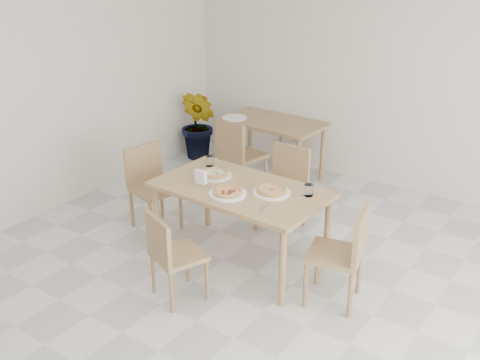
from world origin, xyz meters
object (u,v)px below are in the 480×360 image
Objects in this scene: plate_empty at (234,118)px; chair_south at (171,252)px; chair_east at (345,249)px; second_table at (273,129)px; tumbler_b at (309,190)px; potted_plant at (199,125)px; tumbler_a at (210,161)px; chair_back_n at (303,129)px; main_table at (240,195)px; pizza_pepperoni at (228,191)px; plate_margherita at (272,192)px; chair_west at (150,181)px; napkin_holder at (201,178)px; plate_mushroom at (215,175)px; chair_back_s at (237,152)px; plate_pepperoni at (228,194)px; chair_north at (285,181)px; pizza_margherita at (272,190)px; pizza_mushroom at (215,173)px.

chair_south is at bearing -65.00° from plate_empty.
chair_south is at bearing -69.28° from chair_east.
chair_east is at bearing -43.83° from second_table.
chair_east is 8.25× the size of tumbler_b.
second_table is 1.18m from potted_plant.
tumbler_a reaches higher than chair_back_n.
main_table is 15.09× the size of tumbler_b.
potted_plant is (-2.03, 2.11, -0.29)m from pizza_pepperoni.
chair_south reaches higher than second_table.
plate_margherita is at bearing -46.43° from plate_empty.
chair_west is 6.37× the size of napkin_holder.
pizza_pepperoni is (-1.08, -0.12, 0.28)m from chair_east.
plate_mushroom is (-0.24, 0.93, 0.30)m from chair_south.
chair_back_s is 1.31m from potted_plant.
plate_pepperoni reaches higher than second_table.
chair_back_s is (-0.91, 1.44, -0.25)m from pizza_pepperoni.
tumbler_b is at bearing -130.70° from chair_east.
potted_plant is (-1.21, -0.72, 0.03)m from chair_back_n.
chair_back_s is at bearing 122.45° from plate_pepperoni.
chair_back_s is (-0.88, 0.38, 0.03)m from chair_north.
pizza_mushroom is (-0.65, 0.03, 0.00)m from pizza_margherita.
tumbler_b is at bearing 33.56° from pizza_pepperoni.
pizza_mushroom is 0.29× the size of potted_plant.
chair_south is 0.85× the size of chair_back_s.
napkin_holder is 0.15× the size of chair_back_s.
tumbler_a is 0.10× the size of potted_plant.
tumbler_b is 0.11× the size of chair_back_s.
chair_west reaches higher than plate_margherita.
chair_back_n is at bearing 113.30° from plate_margherita.
chair_north is at bearing 166.92° from chair_back_s.
chair_west reaches higher than plate_mushroom.
pizza_pepperoni reaches higher than plate_empty.
plate_mushroom is at bearing -173.12° from tumbler_b.
chair_west reaches higher than pizza_mushroom.
chair_east is 1.12m from pizza_pepperoni.
plate_mushroom is 0.95× the size of plate_pepperoni.
pizza_pepperoni is 3.07× the size of tumbler_b.
tumbler_b is at bearing 6.88° from plate_mushroom.
chair_east reaches higher than second_table.
chair_back_n is at bearing 106.11° from pizza_pepperoni.
tumbler_a is (-0.56, 0.46, 0.04)m from plate_pepperoni.
chair_west is 2.64× the size of plate_pepperoni.
main_table is at bearing -170.54° from pizza_margherita.
pizza_mushroom is 1.31m from chair_back_s.
tumbler_a is 0.97× the size of tumbler_b.
plate_empty is at bearing 145.79° from chair_north.
potted_plant is at bearing -131.22° from chair_back_n.
pizza_pepperoni is (1.18, -0.26, 0.28)m from chair_west.
chair_back_s is at bearing 115.95° from plate_mushroom.
potted_plant is at bearing 133.85° from pizza_pepperoni.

